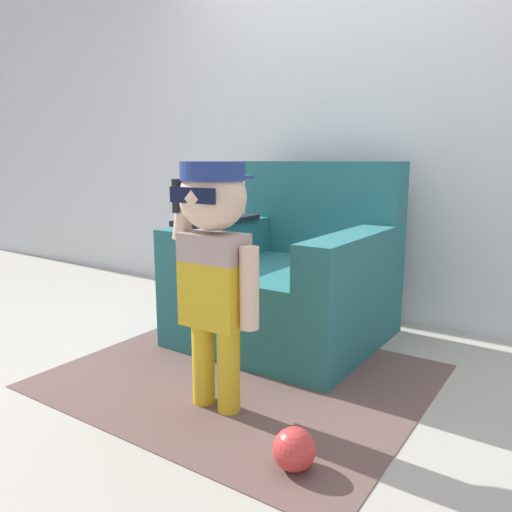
{
  "coord_description": "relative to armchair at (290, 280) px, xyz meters",
  "views": [
    {
      "loc": [
        1.27,
        -2.25,
        0.99
      ],
      "look_at": [
        -0.0,
        -0.36,
        0.55
      ],
      "focal_mm": 35.0,
      "sensor_mm": 36.0,
      "label": 1
    }
  ],
  "objects": [
    {
      "name": "ground_plane",
      "position": [
        0.09,
        -0.11,
        -0.33
      ],
      "size": [
        10.0,
        10.0,
        0.0
      ],
      "primitive_type": "plane",
      "color": "#ADA89E"
    },
    {
      "name": "wall_back",
      "position": [
        0.09,
        0.63,
        0.97
      ],
      "size": [
        10.0,
        0.05,
        2.6
      ],
      "color": "silver",
      "rests_on": "ground_plane"
    },
    {
      "name": "armchair",
      "position": [
        0.0,
        0.0,
        0.0
      ],
      "size": [
        1.02,
        0.99,
        0.98
      ],
      "color": "#286B70",
      "rests_on": "ground_plane"
    },
    {
      "name": "person_child",
      "position": [
        0.18,
        -0.89,
        0.33
      ],
      "size": [
        0.4,
        0.3,
        0.99
      ],
      "color": "gold",
      "rests_on": "ground_plane"
    },
    {
      "name": "side_table",
      "position": [
        -0.81,
        0.14,
        -0.01
      ],
      "size": [
        0.42,
        0.42,
        0.53
      ],
      "color": "white",
      "rests_on": "ground_plane"
    },
    {
      "name": "rug",
      "position": [
        0.09,
        -0.6,
        -0.33
      ],
      "size": [
        1.61,
        1.35,
        0.01
      ],
      "color": "brown",
      "rests_on": "ground_plane"
    },
    {
      "name": "toy_ball",
      "position": [
        0.65,
        -1.08,
        -0.26
      ],
      "size": [
        0.14,
        0.14,
        0.14
      ],
      "color": "#D13838",
      "rests_on": "ground_plane"
    }
  ]
}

